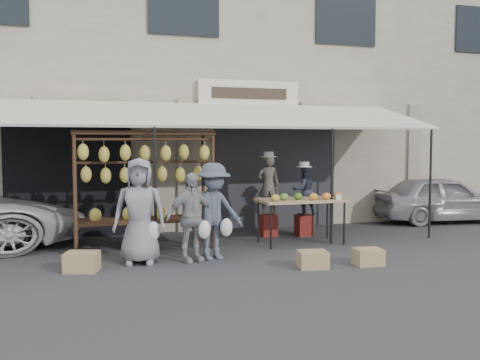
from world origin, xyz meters
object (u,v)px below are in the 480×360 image
at_px(customer_left, 140,211).
at_px(crate_near_b, 368,257).
at_px(vendor_left, 268,185).
at_px(vendor_right, 304,190).
at_px(produce_table, 302,201).
at_px(customer_right, 213,211).
at_px(crate_near_a, 313,260).
at_px(customer_mid, 191,217).
at_px(banana_rack, 144,167).
at_px(sedan, 442,199).
at_px(crate_far, 82,262).

height_order(customer_left, crate_near_b, customer_left).
relative_size(vendor_left, crate_near_b, 2.84).
bearing_deg(vendor_right, customer_left, 21.79).
relative_size(produce_table, customer_right, 1.02).
bearing_deg(produce_table, vendor_left, 107.46).
bearing_deg(crate_near_a, customer_right, 140.14).
bearing_deg(crate_near_a, customer_left, 156.37).
relative_size(customer_mid, crate_near_a, 3.29).
bearing_deg(customer_left, banana_rack, 91.20).
relative_size(customer_right, sedan, 0.48).
bearing_deg(customer_right, vendor_left, 35.28).
relative_size(produce_table, vendor_left, 1.32).
height_order(crate_near_a, crate_far, crate_far).
distance_m(produce_table, customer_left, 3.38).
bearing_deg(banana_rack, vendor_left, 12.88).
xyz_separation_m(banana_rack, vendor_left, (2.73, 0.62, -0.45)).
xyz_separation_m(vendor_left, crate_near_a, (-0.33, -3.00, -0.97)).
distance_m(produce_table, crate_near_b, 2.18).
distance_m(customer_left, crate_near_b, 3.86).
bearing_deg(customer_mid, vendor_right, 17.56).
xyz_separation_m(vendor_right, crate_near_a, (-1.09, -2.84, -0.85)).
bearing_deg(sedan, customer_left, 114.78).
bearing_deg(sedan, customer_mid, 117.50).
xyz_separation_m(banana_rack, customer_left, (-0.23, -1.23, -0.68)).
height_order(vendor_left, sedan, vendor_left).
bearing_deg(produce_table, banana_rack, 172.19).
relative_size(vendor_right, crate_near_a, 2.34).
xyz_separation_m(banana_rack, sedan, (7.66, 1.26, -0.97)).
xyz_separation_m(crate_near_b, crate_far, (-4.52, 0.93, 0.02)).
bearing_deg(crate_near_a, crate_far, 166.39).
xyz_separation_m(customer_left, customer_right, (1.26, -0.01, -0.05)).
distance_m(customer_left, sedan, 8.28).
bearing_deg(banana_rack, customer_left, -100.48).
relative_size(produce_table, vendor_right, 1.58).
xyz_separation_m(produce_table, vendor_left, (-0.33, 1.04, 0.24)).
xyz_separation_m(vendor_right, crate_far, (-4.65, -1.97, -0.84)).
distance_m(crate_near_a, crate_far, 3.66).
relative_size(crate_near_a, sedan, 0.13).
xyz_separation_m(customer_mid, crate_far, (-1.78, -0.18, -0.61)).
relative_size(banana_rack, vendor_right, 2.41).
distance_m(banana_rack, crate_near_a, 3.66).
distance_m(customer_mid, crate_near_a, 2.15).
bearing_deg(produce_table, customer_right, -157.94).
xyz_separation_m(customer_right, crate_far, (-2.20, -0.28, -0.68)).
xyz_separation_m(banana_rack, crate_near_b, (3.36, -2.45, -1.43)).
relative_size(banana_rack, customer_left, 1.47).
relative_size(banana_rack, crate_near_a, 5.63).
bearing_deg(produce_table, vendor_right, 63.91).
xyz_separation_m(crate_far, sedan, (8.82, 2.77, 0.44)).
distance_m(vendor_left, crate_near_b, 3.28).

